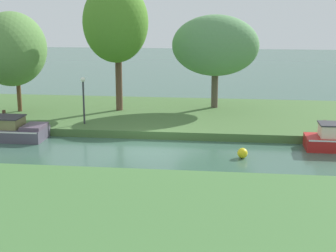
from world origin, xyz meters
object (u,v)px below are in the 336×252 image
at_px(willow_tree_centre, 116,23).
at_px(mooring_post_far, 324,127).
at_px(willow_tree_left, 12,49).
at_px(channel_buoy, 242,153).
at_px(mooring_post_near, 4,118).
at_px(lamp_post, 83,94).
at_px(willow_tree_right, 215,46).

relative_size(willow_tree_centre, mooring_post_far, 10.98).
bearing_deg(willow_tree_centre, willow_tree_left, -169.03).
bearing_deg(mooring_post_far, willow_tree_left, 169.96).
bearing_deg(channel_buoy, mooring_post_near, 165.09).
distance_m(lamp_post, mooring_post_near, 4.35).
distance_m(lamp_post, mooring_post_far, 12.37).
relative_size(willow_tree_right, lamp_post, 2.26).
xyz_separation_m(willow_tree_left, mooring_post_near, (0.66, -3.02, -3.33)).
distance_m(willow_tree_left, lamp_post, 5.70).
xyz_separation_m(mooring_post_near, mooring_post_far, (16.40, 0.00, -0.05)).
relative_size(willow_tree_centre, channel_buoy, 16.63).
distance_m(mooring_post_near, channel_buoy, 12.83).
bearing_deg(lamp_post, willow_tree_centre, 72.85).
relative_size(lamp_post, mooring_post_far, 3.64).
bearing_deg(channel_buoy, willow_tree_centre, 134.13).
distance_m(lamp_post, channel_buoy, 9.38).
height_order(willow_tree_centre, mooring_post_far, willow_tree_centre).
distance_m(willow_tree_right, channel_buoy, 10.13).
height_order(willow_tree_centre, willow_tree_right, willow_tree_centre).
height_order(willow_tree_left, willow_tree_right, willow_tree_left).
xyz_separation_m(mooring_post_far, channel_buoy, (-4.01, -3.30, -0.52)).
relative_size(willow_tree_left, lamp_post, 2.34).
height_order(willow_tree_right, channel_buoy, willow_tree_right).
xyz_separation_m(mooring_post_near, channel_buoy, (12.38, -3.30, -0.57)).
bearing_deg(mooring_post_near, mooring_post_far, 0.00).
height_order(willow_tree_centre, mooring_post_near, willow_tree_centre).
relative_size(mooring_post_near, mooring_post_far, 1.16).
height_order(willow_tree_left, lamp_post, willow_tree_left).
xyz_separation_m(willow_tree_left, channel_buoy, (13.05, -6.32, -3.90)).
relative_size(willow_tree_left, willow_tree_centre, 0.78).
bearing_deg(willow_tree_left, mooring_post_near, -77.59).
relative_size(lamp_post, mooring_post_near, 3.15).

